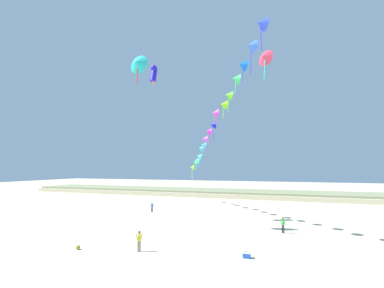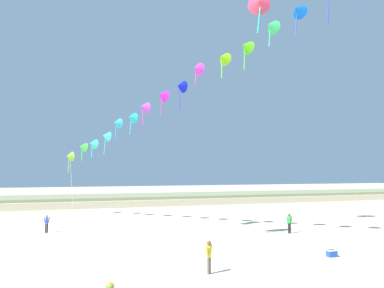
% 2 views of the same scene
% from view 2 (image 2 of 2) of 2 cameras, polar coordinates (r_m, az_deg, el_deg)
% --- Properties ---
extents(ground_plane, '(240.00, 240.00, 0.00)m').
position_cam_2_polar(ground_plane, '(21.03, 15.52, -18.17)').
color(ground_plane, beige).
extents(dune_ridge, '(120.00, 13.41, 1.39)m').
position_cam_2_polar(dune_ridge, '(65.67, -9.20, -7.71)').
color(dune_ridge, beige).
rests_on(dune_ridge, ground).
extents(person_near_left, '(0.51, 0.43, 1.68)m').
position_cam_2_polar(person_near_left, '(21.62, 2.40, -15.26)').
color(person_near_left, '#726656').
rests_on(person_near_left, ground).
extents(person_near_right, '(0.58, 0.23, 1.67)m').
position_cam_2_polar(person_near_right, '(35.86, 13.50, -10.57)').
color(person_near_right, black).
rests_on(person_near_right, ground).
extents(person_mid_center, '(0.52, 0.23, 1.50)m').
position_cam_2_polar(person_mid_center, '(37.33, -19.73, -10.33)').
color(person_mid_center, black).
rests_on(person_mid_center, ground).
extents(kite_banner_string, '(17.15, 31.75, 18.29)m').
position_cam_2_polar(kite_banner_string, '(36.81, -2.85, 7.46)').
color(kite_banner_string, '#87E329').
extents(large_kite_high_solo, '(2.28, 1.93, 3.86)m').
position_cam_2_polar(large_kite_high_solo, '(39.65, 9.36, 18.93)').
color(large_kite_high_solo, '#E33854').
extents(beach_cooler, '(0.58, 0.41, 0.46)m').
position_cam_2_polar(beach_cooler, '(27.20, 19.02, -14.29)').
color(beach_cooler, blue).
rests_on(beach_cooler, ground).
extents(beach_ball, '(0.36, 0.36, 0.36)m').
position_cam_2_polar(beach_ball, '(19.32, -11.42, -19.00)').
color(beach_ball, orange).
rests_on(beach_ball, ground).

